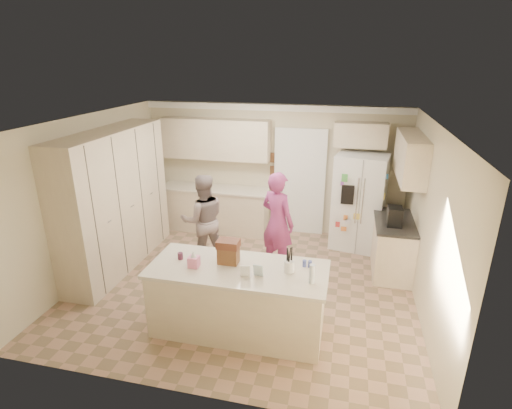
% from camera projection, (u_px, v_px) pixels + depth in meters
% --- Properties ---
extents(floor, '(5.20, 4.60, 0.02)m').
position_uv_depth(floor, '(245.00, 284.00, 6.43)').
color(floor, '#A17B63').
rests_on(floor, ground).
extents(ceiling, '(5.20, 4.60, 0.02)m').
position_uv_depth(ceiling, '(243.00, 120.00, 5.52)').
color(ceiling, white).
rests_on(ceiling, wall_back).
extents(wall_back, '(5.20, 0.02, 2.60)m').
position_uv_depth(wall_back, '(273.00, 169.00, 8.09)').
color(wall_back, beige).
rests_on(wall_back, ground).
extents(wall_front, '(5.20, 0.02, 2.60)m').
position_uv_depth(wall_front, '(184.00, 291.00, 3.87)').
color(wall_front, beige).
rests_on(wall_front, ground).
extents(wall_left, '(0.02, 4.60, 2.60)m').
position_uv_depth(wall_left, '(90.00, 196.00, 6.53)').
color(wall_left, beige).
rests_on(wall_left, ground).
extents(wall_right, '(0.02, 4.60, 2.60)m').
position_uv_depth(wall_right, '(430.00, 224.00, 5.42)').
color(wall_right, beige).
rests_on(wall_right, ground).
extents(crown_back, '(5.20, 0.08, 0.12)m').
position_uv_depth(crown_back, '(274.00, 108.00, 7.62)').
color(crown_back, white).
rests_on(crown_back, wall_back).
extents(pantry_bank, '(0.60, 2.60, 2.35)m').
position_uv_depth(pantry_bank, '(115.00, 200.00, 6.69)').
color(pantry_bank, beige).
rests_on(pantry_bank, floor).
extents(back_base_cab, '(2.20, 0.60, 0.88)m').
position_uv_depth(back_base_cab, '(216.00, 209.00, 8.35)').
color(back_base_cab, beige).
rests_on(back_base_cab, floor).
extents(back_countertop, '(2.24, 0.63, 0.04)m').
position_uv_depth(back_countertop, '(215.00, 189.00, 8.18)').
color(back_countertop, beige).
rests_on(back_countertop, back_base_cab).
extents(back_upper_cab, '(2.20, 0.35, 0.80)m').
position_uv_depth(back_upper_cab, '(215.00, 139.00, 7.96)').
color(back_upper_cab, beige).
rests_on(back_upper_cab, wall_back).
extents(doorway_opening, '(0.90, 0.06, 2.10)m').
position_uv_depth(doorway_opening, '(299.00, 183.00, 8.03)').
color(doorway_opening, black).
rests_on(doorway_opening, floor).
extents(doorway_casing, '(1.02, 0.03, 2.22)m').
position_uv_depth(doorway_casing, '(299.00, 184.00, 8.00)').
color(doorway_casing, white).
rests_on(doorway_casing, floor).
extents(wall_frame_upper, '(0.15, 0.02, 0.20)m').
position_uv_depth(wall_frame_upper, '(274.00, 158.00, 7.96)').
color(wall_frame_upper, brown).
rests_on(wall_frame_upper, wall_back).
extents(wall_frame_lower, '(0.15, 0.02, 0.20)m').
position_uv_depth(wall_frame_lower, '(274.00, 171.00, 8.05)').
color(wall_frame_lower, brown).
rests_on(wall_frame_lower, wall_back).
extents(refrigerator, '(1.01, 0.85, 1.80)m').
position_uv_depth(refrigerator, '(359.00, 202.00, 7.42)').
color(refrigerator, white).
rests_on(refrigerator, floor).
extents(fridge_seam, '(0.02, 0.02, 1.78)m').
position_uv_depth(fridge_seam, '(359.00, 209.00, 7.10)').
color(fridge_seam, gray).
rests_on(fridge_seam, refrigerator).
extents(fridge_dispenser, '(0.22, 0.03, 0.35)m').
position_uv_depth(fridge_dispenser, '(347.00, 195.00, 7.05)').
color(fridge_dispenser, black).
rests_on(fridge_dispenser, refrigerator).
extents(fridge_handle_l, '(0.02, 0.02, 0.85)m').
position_uv_depth(fridge_handle_l, '(357.00, 201.00, 7.04)').
color(fridge_handle_l, silver).
rests_on(fridge_handle_l, refrigerator).
extents(fridge_handle_r, '(0.02, 0.02, 0.85)m').
position_uv_depth(fridge_handle_r, '(363.00, 201.00, 7.02)').
color(fridge_handle_r, silver).
rests_on(fridge_handle_r, refrigerator).
extents(over_fridge_cab, '(0.95, 0.35, 0.45)m').
position_uv_depth(over_fridge_cab, '(360.00, 135.00, 7.29)').
color(over_fridge_cab, beige).
rests_on(over_fridge_cab, wall_back).
extents(right_base_cab, '(0.60, 1.20, 0.88)m').
position_uv_depth(right_base_cab, '(392.00, 247.00, 6.70)').
color(right_base_cab, beige).
rests_on(right_base_cab, floor).
extents(right_countertop, '(0.63, 1.24, 0.04)m').
position_uv_depth(right_countertop, '(395.00, 222.00, 6.54)').
color(right_countertop, '#2D2B28').
rests_on(right_countertop, right_base_cab).
extents(right_upper_cab, '(0.35, 1.50, 0.70)m').
position_uv_depth(right_upper_cab, '(411.00, 157.00, 6.33)').
color(right_upper_cab, beige).
rests_on(right_upper_cab, wall_right).
extents(coffee_maker, '(0.22, 0.28, 0.30)m').
position_uv_depth(coffee_maker, '(395.00, 216.00, 6.31)').
color(coffee_maker, black).
rests_on(coffee_maker, right_countertop).
extents(island_base, '(2.20, 0.90, 0.88)m').
position_uv_depth(island_base, '(238.00, 300.00, 5.23)').
color(island_base, beige).
rests_on(island_base, floor).
extents(island_top, '(2.28, 0.96, 0.05)m').
position_uv_depth(island_top, '(238.00, 269.00, 5.07)').
color(island_top, beige).
rests_on(island_top, island_base).
extents(utensil_crock, '(0.13, 0.13, 0.15)m').
position_uv_depth(utensil_crock, '(289.00, 266.00, 4.94)').
color(utensil_crock, white).
rests_on(utensil_crock, island_top).
extents(tissue_box, '(0.13, 0.13, 0.14)m').
position_uv_depth(tissue_box, '(194.00, 262.00, 5.06)').
color(tissue_box, pink).
rests_on(tissue_box, island_top).
extents(tissue_plume, '(0.08, 0.08, 0.08)m').
position_uv_depth(tissue_plume, '(193.00, 254.00, 5.02)').
color(tissue_plume, white).
rests_on(tissue_plume, tissue_box).
extents(dollhouse_body, '(0.26, 0.18, 0.22)m').
position_uv_depth(dollhouse_body, '(229.00, 255.00, 5.15)').
color(dollhouse_body, brown).
rests_on(dollhouse_body, island_top).
extents(dollhouse_roof, '(0.28, 0.20, 0.10)m').
position_uv_depth(dollhouse_roof, '(228.00, 244.00, 5.09)').
color(dollhouse_roof, '#592D1E').
rests_on(dollhouse_roof, dollhouse_body).
extents(jam_jar, '(0.07, 0.07, 0.09)m').
position_uv_depth(jam_jar, '(180.00, 256.00, 5.26)').
color(jam_jar, '#59263F').
rests_on(jam_jar, island_top).
extents(greeting_card_a, '(0.12, 0.06, 0.16)m').
position_uv_depth(greeting_card_a, '(245.00, 271.00, 4.82)').
color(greeting_card_a, white).
rests_on(greeting_card_a, island_top).
extents(greeting_card_b, '(0.12, 0.05, 0.16)m').
position_uv_depth(greeting_card_b, '(258.00, 271.00, 4.83)').
color(greeting_card_b, silver).
rests_on(greeting_card_b, island_top).
extents(water_bottle, '(0.07, 0.07, 0.24)m').
position_uv_depth(water_bottle, '(312.00, 274.00, 4.68)').
color(water_bottle, silver).
rests_on(water_bottle, island_top).
extents(shaker_salt, '(0.05, 0.05, 0.09)m').
position_uv_depth(shaker_salt, '(304.00, 263.00, 5.07)').
color(shaker_salt, '#4552A3').
rests_on(shaker_salt, island_top).
extents(shaker_pepper, '(0.05, 0.05, 0.09)m').
position_uv_depth(shaker_pepper, '(310.00, 264.00, 5.06)').
color(shaker_pepper, '#4552A3').
rests_on(shaker_pepper, island_top).
extents(teen_boy, '(0.98, 0.91, 1.61)m').
position_uv_depth(teen_boy, '(203.00, 220.00, 6.86)').
color(teen_boy, gray).
rests_on(teen_boy, floor).
extents(teen_girl, '(0.75, 0.67, 1.73)m').
position_uv_depth(teen_girl, '(277.00, 222.00, 6.61)').
color(teen_girl, '#9D3C75').
rests_on(teen_girl, floor).
extents(fridge_magnets, '(0.76, 0.02, 1.44)m').
position_uv_depth(fridge_magnets, '(359.00, 209.00, 7.09)').
color(fridge_magnets, tan).
rests_on(fridge_magnets, refrigerator).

